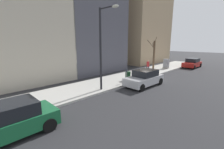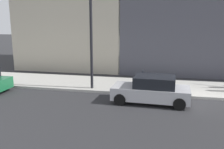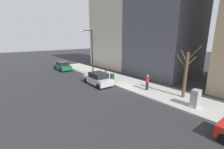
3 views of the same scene
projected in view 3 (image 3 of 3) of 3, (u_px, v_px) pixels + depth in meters
The scene contains 11 objects.
ground_plane at pixel (121, 88), 16.94m from camera, with size 120.00×120.00×0.00m, color #2B2B2D.
sidewalk at pixel (133, 84), 18.14m from camera, with size 4.00×36.00×0.15m, color #B2AFA8.
parked_car_silver at pixel (98, 79), 18.16m from camera, with size 2.06×4.27×1.52m.
parked_car_green at pixel (63, 66), 26.48m from camera, with size 1.98×4.23×1.52m.
parking_meter at pixel (106, 74), 19.61m from camera, with size 0.14×0.10×1.35m.
utility_box at pixel (195, 99), 11.94m from camera, with size 0.83×0.61×1.43m.
streetlamp at pixel (91, 49), 21.28m from camera, with size 1.97×0.32×6.50m.
bare_tree at pixel (186, 74), 13.58m from camera, with size 1.08×1.96×4.79m.
trash_bin at pixel (112, 77), 19.36m from camera, with size 0.56×0.56×0.90m, color #14381E.
pedestrian_near_meter at pixel (147, 81), 15.80m from camera, with size 0.40×0.36×1.66m.
office_tower_right at pixel (124, 13), 28.96m from camera, with size 9.81×9.81×20.69m, color #BCB29E.
Camera 3 is at (-10.89, -11.88, 5.55)m, focal length 24.00 mm.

